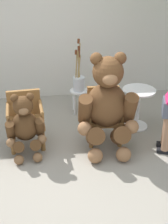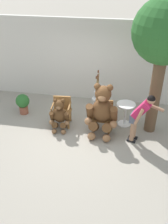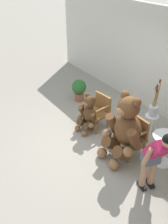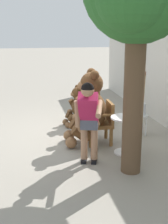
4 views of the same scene
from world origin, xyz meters
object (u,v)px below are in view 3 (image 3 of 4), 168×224
object	(u,v)px
wooden_chair_left	(98,110)
potted_plant	(79,89)
teddy_bear_small	(89,113)
round_side_table	(165,147)
person_visitor	(156,155)
brush_bucket	(154,109)
white_stool	(152,119)
teddy_bear_large	(125,128)
wooden_chair_right	(133,135)

from	to	relation	value
wooden_chair_left	potted_plant	world-z (taller)	wooden_chair_left
teddy_bear_small	round_side_table	distance (m)	1.97
teddy_bear_small	person_visitor	bearing A→B (deg)	-5.24
person_visitor	brush_bucket	distance (m)	2.00
wooden_chair_left	white_stool	xyz separation A→B (m)	(0.95, 0.96, -0.11)
white_stool	teddy_bear_large	bearing A→B (deg)	-76.29
teddy_bear_small	wooden_chair_left	bearing A→B (deg)	92.04
teddy_bear_large	person_visitor	world-z (taller)	teddy_bear_large
teddy_bear_large	white_stool	world-z (taller)	teddy_bear_large
round_side_table	wooden_chair_left	bearing A→B (deg)	-171.44
wooden_chair_left	person_visitor	xyz separation A→B (m)	(2.28, -0.50, 0.44)
teddy_bear_large	person_visitor	size ratio (longest dim) A/B	1.03
person_visitor	brush_bucket	bearing A→B (deg)	132.23
teddy_bear_large	brush_bucket	size ratio (longest dim) A/B	1.61
wooden_chair_left	potted_plant	xyz separation A→B (m)	(-1.39, 0.35, -0.07)
wooden_chair_left	brush_bucket	bearing A→B (deg)	45.49
person_visitor	white_stool	size ratio (longest dim) A/B	3.25
wooden_chair_left	teddy_bear_small	bearing A→B (deg)	-87.96
person_visitor	brush_bucket	xyz separation A→B (m)	(-1.33, 1.47, -0.24)
white_stool	brush_bucket	xyz separation A→B (m)	(-0.00, 0.00, 0.30)
wooden_chair_right	teddy_bear_small	bearing A→B (deg)	-166.66
teddy_bear_small	brush_bucket	size ratio (longest dim) A/B	1.04
potted_plant	round_side_table	bearing A→B (deg)	-1.19
white_stool	teddy_bear_small	bearing A→B (deg)	-126.77
potted_plant	white_stool	bearing A→B (deg)	14.53
wooden_chair_left	brush_bucket	size ratio (longest dim) A/B	0.90
potted_plant	wooden_chair_left	bearing A→B (deg)	-14.24
brush_bucket	white_stool	bearing A→B (deg)	-67.16
brush_bucket	potted_plant	distance (m)	2.43
teddy_bear_large	white_stool	size ratio (longest dim) A/B	3.34
teddy_bear_small	teddy_bear_large	bearing A→B (deg)	1.42
brush_bucket	round_side_table	world-z (taller)	brush_bucket
person_visitor	white_stool	xyz separation A→B (m)	(-1.33, 1.46, -0.54)
wooden_chair_left	teddy_bear_large	bearing A→B (deg)	-11.94
wooden_chair_left	teddy_bear_large	xyz separation A→B (m)	(1.25, -0.26, 0.29)
person_visitor	teddy_bear_small	bearing A→B (deg)	174.76
person_visitor	white_stool	bearing A→B (deg)	132.26
person_visitor	potted_plant	world-z (taller)	person_visitor
teddy_bear_small	white_stool	size ratio (longest dim) A/B	2.15
teddy_bear_large	brush_bucket	world-z (taller)	teddy_bear_large
wooden_chair_left	teddy_bear_large	world-z (taller)	teddy_bear_large
person_visitor	round_side_table	distance (m)	0.98
round_side_table	person_visitor	bearing A→B (deg)	-64.15
wooden_chair_left	teddy_bear_small	world-z (taller)	teddy_bear_small
person_visitor	white_stool	world-z (taller)	person_visitor
teddy_bear_large	potted_plant	distance (m)	2.74
teddy_bear_large	brush_bucket	bearing A→B (deg)	103.73
brush_bucket	potted_plant	size ratio (longest dim) A/B	1.41
teddy_bear_large	wooden_chair_right	bearing A→B (deg)	88.57
wooden_chair_right	teddy_bear_small	xyz separation A→B (m)	(-1.24, -0.29, 0.02)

